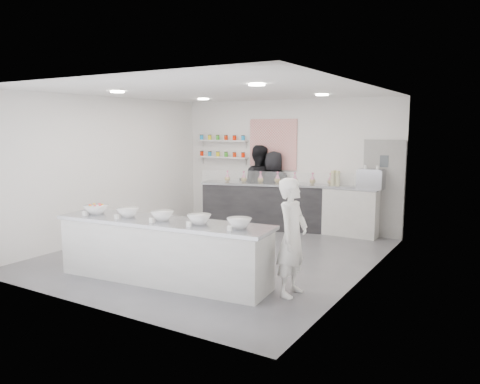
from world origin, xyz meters
name	(u,v)px	position (x,y,z in m)	size (l,w,h in m)	color
floor	(216,254)	(0.00, 0.00, 0.00)	(6.00, 6.00, 0.00)	#515156
ceiling	(215,91)	(0.00, 0.00, 3.00)	(6.00, 6.00, 0.00)	white
back_wall	(286,164)	(0.00, 3.00, 1.50)	(5.50, 5.50, 0.00)	white
left_wall	(109,168)	(-2.75, 0.00, 1.50)	(6.00, 6.00, 0.00)	white
right_wall	(365,184)	(2.75, 0.00, 1.50)	(6.00, 6.00, 0.00)	white
back_door	(383,189)	(2.30, 2.97, 1.05)	(0.88, 0.04, 2.10)	gray
pattern_panel	(273,144)	(-0.35, 2.98, 1.95)	(1.25, 0.03, 1.20)	#CD413F
jar_shelf_lower	(222,157)	(-1.75, 2.90, 1.60)	(1.45, 0.22, 0.04)	silver
jar_shelf_upper	(222,141)	(-1.75, 2.90, 2.02)	(1.45, 0.22, 0.04)	silver
preserve_jars	(222,146)	(-1.75, 2.88, 1.88)	(1.45, 0.10, 0.56)	#EC1C00
downlight_0	(117,92)	(-1.40, -1.00, 2.98)	(0.24, 0.24, 0.02)	white
downlight_1	(257,85)	(1.40, -1.00, 2.98)	(0.24, 0.24, 0.02)	white
downlight_2	(203,99)	(-1.40, 1.60, 2.98)	(0.24, 0.24, 0.02)	white
downlight_3	(322,95)	(1.40, 1.60, 2.98)	(0.24, 0.24, 0.02)	white
prep_counter	(163,251)	(0.14, -1.68, 0.48)	(3.52, 0.80, 0.96)	beige
back_bar	(277,206)	(0.00, 2.54, 0.54)	(3.49, 0.64, 1.08)	black
sneeze_guard	(275,178)	(0.09, 2.25, 1.23)	(3.44, 0.01, 0.30)	white
espresso_ledge	(345,211)	(1.55, 2.78, 0.53)	(1.43, 0.46, 1.06)	beige
espresso_machine	(371,179)	(2.08, 2.78, 1.27)	(0.53, 0.37, 0.41)	#93969E
cup_stacks	(336,179)	(1.32, 2.78, 1.24)	(0.24, 0.24, 0.35)	#D4CA87
prep_bowls	(162,216)	(0.14, -1.68, 1.03)	(2.96, 0.46, 0.14)	white
label_cards	(137,223)	(0.08, -2.17, 0.99)	(2.66, 0.04, 0.07)	white
cookie_bags	(278,178)	(0.00, 2.54, 1.21)	(2.54, 0.14, 0.26)	#C9638B
woman_prep	(292,237)	(2.09, -1.19, 0.84)	(0.61, 0.40, 1.67)	white
staff_left	(258,185)	(-0.66, 2.79, 0.97)	(0.94, 0.73, 1.93)	black
staff_right	(274,189)	(-0.23, 2.79, 0.90)	(0.88, 0.57, 1.81)	black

